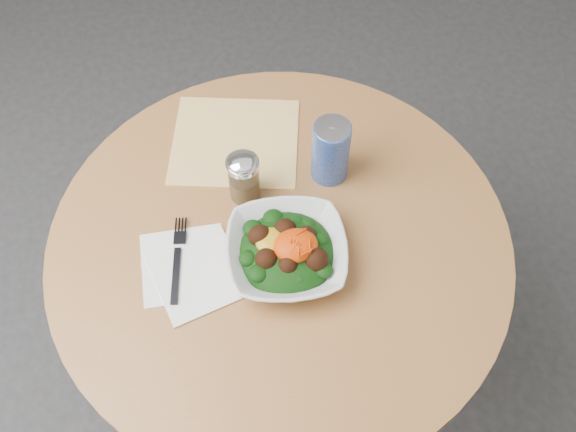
% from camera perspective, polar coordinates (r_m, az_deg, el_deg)
% --- Properties ---
extents(ground, '(6.00, 6.00, 0.00)m').
position_cam_1_polar(ground, '(1.92, -0.50, -13.51)').
color(ground, '#2D2D2F').
rests_on(ground, ground).
extents(table, '(0.90, 0.90, 0.75)m').
position_cam_1_polar(table, '(1.42, -0.67, -6.07)').
color(table, black).
rests_on(table, ground).
extents(cloth_napkin, '(0.32, 0.30, 0.00)m').
position_cam_1_polar(cloth_napkin, '(1.39, -4.72, 6.64)').
color(cloth_napkin, orange).
rests_on(cloth_napkin, table).
extents(paper_napkins, '(0.20, 0.21, 0.00)m').
position_cam_1_polar(paper_napkins, '(1.22, -8.58, -4.74)').
color(paper_napkins, white).
rests_on(paper_napkins, table).
extents(salad_bowl, '(0.25, 0.25, 0.08)m').
position_cam_1_polar(salad_bowl, '(1.19, -0.12, -3.22)').
color(salad_bowl, silver).
rests_on(salad_bowl, table).
extents(fork, '(0.05, 0.19, 0.00)m').
position_cam_1_polar(fork, '(1.23, -9.77, -3.56)').
color(fork, black).
rests_on(fork, table).
extents(spice_shaker, '(0.07, 0.07, 0.12)m').
position_cam_1_polar(spice_shaker, '(1.25, -3.96, 3.45)').
color(spice_shaker, silver).
rests_on(spice_shaker, table).
extents(beverage_can, '(0.08, 0.08, 0.14)m').
position_cam_1_polar(beverage_can, '(1.28, 3.81, 5.80)').
color(beverage_can, '#0D2B95').
rests_on(beverage_can, table).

